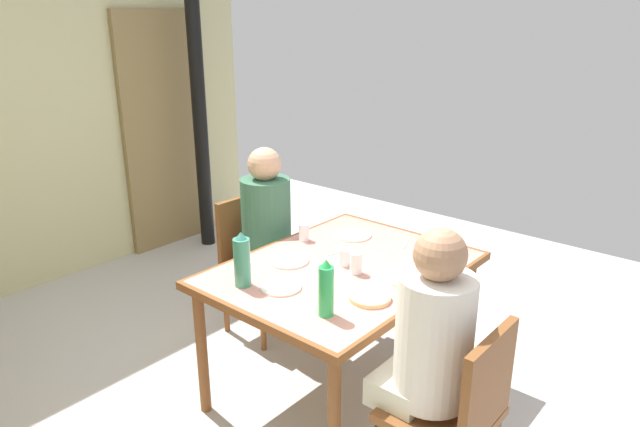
% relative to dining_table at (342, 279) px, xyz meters
% --- Properties ---
extents(wall_back, '(4.01, 0.10, 2.81)m').
position_rel_dining_table_xyz_m(wall_back, '(-0.43, 2.60, 0.74)').
color(wall_back, '#C5C28F').
rests_on(wall_back, ground_plane).
extents(door_wooden, '(0.80, 0.05, 2.00)m').
position_rel_dining_table_xyz_m(door_wooden, '(0.74, 2.52, 0.33)').
color(door_wooden, olive).
rests_on(door_wooden, ground_plane).
extents(stove_pipe_column, '(0.12, 0.12, 2.81)m').
position_rel_dining_table_xyz_m(stove_pipe_column, '(0.90, 2.25, 0.74)').
color(stove_pipe_column, black).
rests_on(stove_pipe_column, ground_plane).
extents(dining_table, '(1.32, 0.99, 0.74)m').
position_rel_dining_table_xyz_m(dining_table, '(0.00, 0.00, 0.00)').
color(dining_table, brown).
rests_on(dining_table, ground_plane).
extents(chair_near_diner, '(0.40, 0.40, 0.87)m').
position_rel_dining_table_xyz_m(chair_near_diner, '(-0.36, -0.85, -0.17)').
color(chair_near_diner, brown).
rests_on(chair_near_diner, ground_plane).
extents(chair_far_diner, '(0.40, 0.40, 0.87)m').
position_rel_dining_table_xyz_m(chair_far_diner, '(0.17, 0.85, -0.17)').
color(chair_far_diner, brown).
rests_on(chair_far_diner, ground_plane).
extents(person_near_diner, '(0.30, 0.37, 0.77)m').
position_rel_dining_table_xyz_m(person_near_diner, '(-0.36, -0.71, 0.11)').
color(person_near_diner, silver).
rests_on(person_near_diner, ground_plane).
extents(person_far_diner, '(0.30, 0.37, 0.77)m').
position_rel_dining_table_xyz_m(person_far_diner, '(0.17, 0.71, 0.11)').
color(person_far_diner, '#376D4F').
rests_on(person_far_diner, ground_plane).
extents(water_bottle_green_near, '(0.07, 0.07, 0.26)m').
position_rel_dining_table_xyz_m(water_bottle_green_near, '(-0.44, -0.26, 0.19)').
color(water_bottle_green_near, green).
rests_on(water_bottle_green_near, dining_table).
extents(water_bottle_green_far, '(0.08, 0.08, 0.27)m').
position_rel_dining_table_xyz_m(water_bottle_green_far, '(-0.47, 0.22, 0.20)').
color(water_bottle_green_far, '#38876B').
rests_on(water_bottle_green_far, dining_table).
extents(serving_bowl_center, '(0.17, 0.17, 0.05)m').
position_rel_dining_table_xyz_m(serving_bowl_center, '(0.36, -0.28, 0.10)').
color(serving_bowl_center, silver).
rests_on(serving_bowl_center, dining_table).
extents(dinner_plate_near_left, '(0.21, 0.21, 0.01)m').
position_rel_dining_table_xyz_m(dinner_plate_near_left, '(-0.14, 0.25, 0.08)').
color(dinner_plate_near_left, white).
rests_on(dinner_plate_near_left, dining_table).
extents(dinner_plate_near_right, '(0.21, 0.21, 0.01)m').
position_rel_dining_table_xyz_m(dinner_plate_near_right, '(0.37, 0.21, 0.08)').
color(dinner_plate_near_right, white).
rests_on(dinner_plate_near_right, dining_table).
extents(dinner_plate_far_center, '(0.19, 0.19, 0.01)m').
position_rel_dining_table_xyz_m(dinner_plate_far_center, '(-0.38, 0.07, 0.08)').
color(dinner_plate_far_center, white).
rests_on(dinner_plate_far_center, dining_table).
extents(dinner_plate_far_side, '(0.20, 0.20, 0.01)m').
position_rel_dining_table_xyz_m(dinner_plate_far_side, '(0.08, -0.33, 0.08)').
color(dinner_plate_far_side, white).
rests_on(dinner_plate_far_side, dining_table).
extents(drinking_glass_by_near_diner, '(0.06, 0.06, 0.10)m').
position_rel_dining_table_xyz_m(drinking_glass_by_near_diner, '(0.14, 0.39, 0.12)').
color(drinking_glass_by_near_diner, silver).
rests_on(drinking_glass_by_near_diner, dining_table).
extents(drinking_glass_by_far_diner, '(0.06, 0.06, 0.11)m').
position_rel_dining_table_xyz_m(drinking_glass_by_far_diner, '(-0.02, -0.10, 0.12)').
color(drinking_glass_by_far_diner, silver).
rests_on(drinking_glass_by_far_diner, dining_table).
extents(drinking_glass_spare_center, '(0.06, 0.06, 0.09)m').
position_rel_dining_table_xyz_m(drinking_glass_spare_center, '(0.02, 0.00, 0.11)').
color(drinking_glass_spare_center, silver).
rests_on(drinking_glass_spare_center, dining_table).
extents(bread_plate_sliced, '(0.19, 0.19, 0.02)m').
position_rel_dining_table_xyz_m(bread_plate_sliced, '(-0.20, -0.32, 0.08)').
color(bread_plate_sliced, '#DBB77A').
rests_on(bread_plate_sliced, dining_table).
extents(cutlery_knife_near, '(0.11, 0.13, 0.00)m').
position_rel_dining_table_xyz_m(cutlery_knife_near, '(0.31, -0.01, 0.07)').
color(cutlery_knife_near, silver).
rests_on(cutlery_knife_near, dining_table).
extents(cutlery_fork_near, '(0.15, 0.04, 0.00)m').
position_rel_dining_table_xyz_m(cutlery_fork_near, '(-0.33, 0.37, 0.07)').
color(cutlery_fork_near, silver).
rests_on(cutlery_fork_near, dining_table).
extents(cutlery_knife_far, '(0.14, 0.07, 0.00)m').
position_rel_dining_table_xyz_m(cutlery_knife_far, '(0.47, -0.08, 0.07)').
color(cutlery_knife_far, silver).
rests_on(cutlery_knife_far, dining_table).
extents(cutlery_fork_far, '(0.15, 0.07, 0.00)m').
position_rel_dining_table_xyz_m(cutlery_fork_far, '(0.11, 0.13, 0.07)').
color(cutlery_fork_far, silver).
rests_on(cutlery_fork_far, dining_table).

